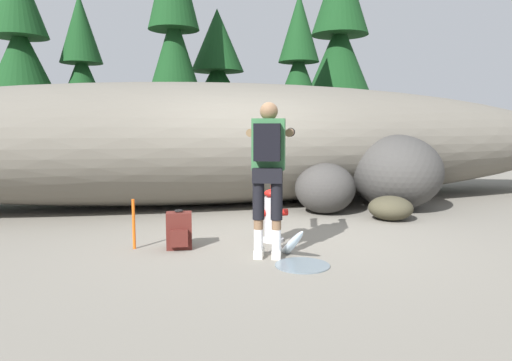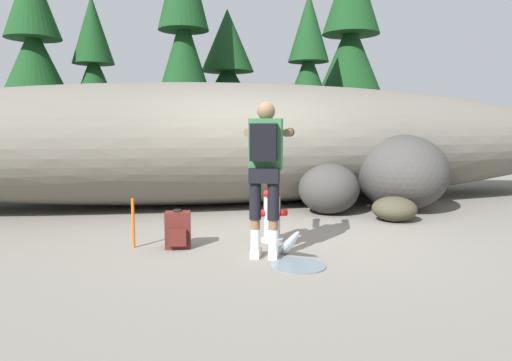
{
  "view_description": "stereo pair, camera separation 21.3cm",
  "coord_description": "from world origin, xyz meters",
  "px_view_note": "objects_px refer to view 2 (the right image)",
  "views": [
    {
      "loc": [
        -1.74,
        -5.7,
        1.47
      ],
      "look_at": [
        -0.19,
        0.22,
        0.75
      ],
      "focal_mm": 33.01,
      "sensor_mm": 36.0,
      "label": 1
    },
    {
      "loc": [
        -1.53,
        -5.75,
        1.47
      ],
      "look_at": [
        -0.19,
        0.22,
        0.75
      ],
      "focal_mm": 33.01,
      "sensor_mm": 36.0,
      "label": 2
    }
  ],
  "objects_px": {
    "fire_hydrant": "(272,216)",
    "spare_backpack": "(178,230)",
    "utility_worker": "(266,159)",
    "boulder_large": "(401,172)",
    "boulder_small": "(394,209)",
    "boulder_mid": "(329,188)",
    "survey_stake": "(133,223)"
  },
  "relations": [
    {
      "from": "spare_backpack",
      "to": "utility_worker",
      "type": "bearing_deg",
      "value": 65.97
    },
    {
      "from": "utility_worker",
      "to": "survey_stake",
      "type": "distance_m",
      "value": 1.81
    },
    {
      "from": "fire_hydrant",
      "to": "boulder_small",
      "type": "height_order",
      "value": "fire_hydrant"
    },
    {
      "from": "utility_worker",
      "to": "boulder_small",
      "type": "distance_m",
      "value": 2.95
    },
    {
      "from": "fire_hydrant",
      "to": "spare_backpack",
      "type": "distance_m",
      "value": 1.19
    },
    {
      "from": "boulder_large",
      "to": "boulder_small",
      "type": "bearing_deg",
      "value": -124.45
    },
    {
      "from": "fire_hydrant",
      "to": "utility_worker",
      "type": "xyz_separation_m",
      "value": [
        -0.24,
        -0.62,
        0.77
      ]
    },
    {
      "from": "survey_stake",
      "to": "boulder_mid",
      "type": "bearing_deg",
      "value": 26.61
    },
    {
      "from": "utility_worker",
      "to": "boulder_large",
      "type": "height_order",
      "value": "utility_worker"
    },
    {
      "from": "boulder_small",
      "to": "boulder_large",
      "type": "bearing_deg",
      "value": 55.55
    },
    {
      "from": "boulder_mid",
      "to": "boulder_small",
      "type": "relative_size",
      "value": 1.47
    },
    {
      "from": "fire_hydrant",
      "to": "boulder_large",
      "type": "relative_size",
      "value": 0.41
    },
    {
      "from": "fire_hydrant",
      "to": "boulder_large",
      "type": "height_order",
      "value": "boulder_large"
    },
    {
      "from": "spare_backpack",
      "to": "boulder_small",
      "type": "xyz_separation_m",
      "value": [
        3.35,
        0.89,
        -0.03
      ]
    },
    {
      "from": "fire_hydrant",
      "to": "spare_backpack",
      "type": "bearing_deg",
      "value": -177.16
    },
    {
      "from": "spare_backpack",
      "to": "boulder_mid",
      "type": "height_order",
      "value": "boulder_mid"
    },
    {
      "from": "utility_worker",
      "to": "boulder_small",
      "type": "bearing_deg",
      "value": -37.93
    },
    {
      "from": "fire_hydrant",
      "to": "boulder_large",
      "type": "distance_m",
      "value": 3.26
    },
    {
      "from": "spare_backpack",
      "to": "boulder_small",
      "type": "bearing_deg",
      "value": 111.66
    },
    {
      "from": "boulder_large",
      "to": "fire_hydrant",
      "type": "bearing_deg",
      "value": -148.36
    },
    {
      "from": "boulder_large",
      "to": "boulder_mid",
      "type": "distance_m",
      "value": 1.38
    },
    {
      "from": "fire_hydrant",
      "to": "utility_worker",
      "type": "bearing_deg",
      "value": -111.07
    },
    {
      "from": "boulder_mid",
      "to": "survey_stake",
      "type": "xyz_separation_m",
      "value": [
        -3.11,
        -1.56,
        -0.12
      ]
    },
    {
      "from": "fire_hydrant",
      "to": "survey_stake",
      "type": "relative_size",
      "value": 1.2
    },
    {
      "from": "spare_backpack",
      "to": "boulder_small",
      "type": "height_order",
      "value": "spare_backpack"
    },
    {
      "from": "fire_hydrant",
      "to": "boulder_mid",
      "type": "bearing_deg",
      "value": 49.3
    },
    {
      "from": "fire_hydrant",
      "to": "spare_backpack",
      "type": "relative_size",
      "value": 1.53
    },
    {
      "from": "boulder_mid",
      "to": "survey_stake",
      "type": "relative_size",
      "value": 1.68
    },
    {
      "from": "spare_backpack",
      "to": "boulder_mid",
      "type": "xyz_separation_m",
      "value": [
        2.59,
        1.69,
        0.21
      ]
    },
    {
      "from": "utility_worker",
      "to": "spare_backpack",
      "type": "height_order",
      "value": "utility_worker"
    },
    {
      "from": "boulder_large",
      "to": "boulder_mid",
      "type": "relative_size",
      "value": 1.75
    },
    {
      "from": "boulder_large",
      "to": "boulder_small",
      "type": "xyz_separation_m",
      "value": [
        -0.6,
        -0.87,
        -0.47
      ]
    }
  ]
}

